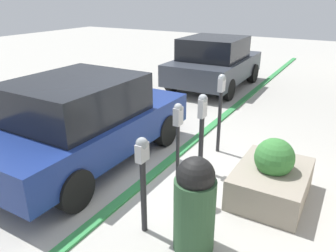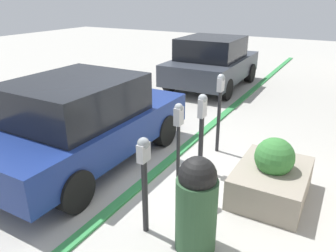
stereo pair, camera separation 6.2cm
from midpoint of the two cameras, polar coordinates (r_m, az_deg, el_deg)
ground_plane at (r=5.57m, az=-1.07°, el=-8.32°), size 40.00×40.00×0.00m
curb_strip at (r=5.59m, az=-1.78°, el=-7.94°), size 24.50×0.16×0.04m
parking_meter_nearest at (r=3.92m, az=-3.97°, el=-7.75°), size 0.17×0.15×1.29m
parking_meter_second at (r=4.55m, az=2.13°, el=-1.06°), size 0.14×0.12×1.45m
parking_meter_middle at (r=5.31m, az=6.26°, el=0.65°), size 0.17×0.15×1.36m
parking_meter_fourth at (r=6.03m, az=9.44°, el=4.42°), size 0.16×0.14×1.51m
planter_box at (r=5.07m, az=17.95°, el=-8.52°), size 1.35×0.99×0.93m
parked_car_middle at (r=5.88m, az=-14.38°, el=1.05°), size 3.99×2.04×1.53m
parked_car_rear at (r=10.72m, az=8.26°, el=10.94°), size 3.87×2.07×1.59m
trash_bin at (r=3.82m, az=5.13°, el=-13.46°), size 0.48×0.48×1.19m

